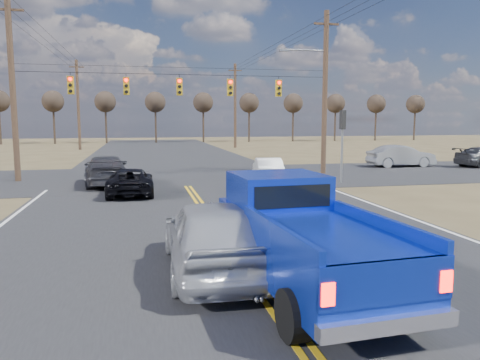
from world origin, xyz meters
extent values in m
plane|color=brown|center=(0.00, 0.00, 0.00)|extent=(160.00, 160.00, 0.00)
cube|color=#28282B|center=(0.00, 10.00, 0.00)|extent=(14.00, 120.00, 0.02)
cube|color=#28282B|center=(0.00, 18.00, 0.00)|extent=(120.00, 12.00, 0.02)
cylinder|color=#473323|center=(-9.00, 18.00, 5.00)|extent=(0.32, 0.32, 10.00)
cube|color=#473323|center=(-9.00, 18.00, 9.20)|extent=(1.60, 0.12, 0.12)
cylinder|color=#473323|center=(9.00, 18.00, 5.00)|extent=(0.32, 0.32, 10.00)
cube|color=#473323|center=(9.00, 18.00, 9.20)|extent=(1.60, 0.12, 0.12)
cylinder|color=black|center=(0.00, 18.00, 6.00)|extent=(18.00, 0.02, 0.02)
cylinder|color=black|center=(0.00, 18.00, 6.40)|extent=(18.00, 0.02, 0.02)
cube|color=#B28C14|center=(-6.00, 18.00, 5.30)|extent=(0.34, 0.24, 1.00)
cylinder|color=#FF0C05|center=(-6.00, 17.86, 5.63)|extent=(0.20, 0.06, 0.20)
cylinder|color=black|center=(-6.00, 17.86, 5.30)|extent=(0.20, 0.06, 0.20)
cylinder|color=black|center=(-6.00, 17.86, 4.97)|extent=(0.20, 0.06, 0.20)
cube|color=black|center=(-6.00, 17.83, 5.74)|extent=(0.24, 0.14, 0.03)
cube|color=#B28C14|center=(-3.00, 18.00, 5.30)|extent=(0.34, 0.24, 1.00)
cylinder|color=#FF0C05|center=(-3.00, 17.86, 5.63)|extent=(0.20, 0.06, 0.20)
cylinder|color=black|center=(-3.00, 17.86, 5.30)|extent=(0.20, 0.06, 0.20)
cylinder|color=black|center=(-3.00, 17.86, 4.97)|extent=(0.20, 0.06, 0.20)
cube|color=black|center=(-3.00, 17.83, 5.74)|extent=(0.24, 0.14, 0.03)
cube|color=#B28C14|center=(0.00, 18.00, 5.30)|extent=(0.34, 0.24, 1.00)
cylinder|color=#FF0C05|center=(0.00, 17.86, 5.63)|extent=(0.20, 0.06, 0.20)
cylinder|color=black|center=(0.00, 17.86, 5.30)|extent=(0.20, 0.06, 0.20)
cylinder|color=black|center=(0.00, 17.86, 4.97)|extent=(0.20, 0.06, 0.20)
cube|color=black|center=(0.00, 17.83, 5.74)|extent=(0.24, 0.14, 0.03)
cube|color=#B28C14|center=(3.00, 18.00, 5.30)|extent=(0.34, 0.24, 1.00)
cylinder|color=#FF0C05|center=(3.00, 17.86, 5.63)|extent=(0.20, 0.06, 0.20)
cylinder|color=black|center=(3.00, 17.86, 5.30)|extent=(0.20, 0.06, 0.20)
cylinder|color=black|center=(3.00, 17.86, 4.97)|extent=(0.20, 0.06, 0.20)
cube|color=black|center=(3.00, 17.83, 5.74)|extent=(0.24, 0.14, 0.03)
cube|color=#B28C14|center=(6.00, 18.00, 5.30)|extent=(0.34, 0.24, 1.00)
cylinder|color=#FF0C05|center=(6.00, 17.86, 5.63)|extent=(0.20, 0.06, 0.20)
cylinder|color=black|center=(6.00, 17.86, 5.30)|extent=(0.20, 0.06, 0.20)
cylinder|color=black|center=(6.00, 17.86, 4.97)|extent=(0.20, 0.06, 0.20)
cube|color=black|center=(6.00, 17.83, 5.74)|extent=(0.24, 0.14, 0.03)
cylinder|color=slate|center=(8.20, 13.50, 1.60)|extent=(0.12, 0.12, 3.20)
cube|color=black|center=(8.20, 13.50, 3.40)|extent=(0.24, 0.34, 1.00)
cylinder|color=slate|center=(7.60, 18.00, 7.60)|extent=(2.80, 0.10, 0.10)
cube|color=slate|center=(6.30, 18.00, 7.55)|extent=(0.55, 0.22, 0.14)
cylinder|color=#473323|center=(-9.00, 46.00, 5.00)|extent=(0.32, 0.32, 10.00)
cube|color=#473323|center=(-9.00, 46.00, 9.20)|extent=(1.60, 0.12, 0.12)
cylinder|color=#473323|center=(9.00, 46.00, 5.00)|extent=(0.32, 0.32, 10.00)
cube|color=#473323|center=(9.00, 46.00, 9.20)|extent=(1.60, 0.12, 0.12)
cylinder|color=black|center=(-9.00, 17.00, 9.30)|extent=(0.02, 58.00, 0.02)
cylinder|color=black|center=(-8.30, 17.00, 9.30)|extent=(0.02, 58.00, 0.02)
cylinder|color=black|center=(8.30, 17.00, 9.30)|extent=(0.02, 58.00, 0.02)
cylinder|color=black|center=(9.00, 17.00, 9.30)|extent=(0.02, 58.00, 0.02)
cylinder|color=black|center=(9.70, 17.00, 9.30)|extent=(0.02, 58.00, 0.02)
cylinder|color=#33261C|center=(-21.00, 60.00, 2.75)|extent=(0.28, 0.28, 5.50)
cylinder|color=#33261C|center=(-14.00, 60.00, 2.75)|extent=(0.28, 0.28, 5.50)
sphere|color=#2D231C|center=(-14.00, 60.00, 5.90)|extent=(3.00, 3.00, 3.00)
cylinder|color=#33261C|center=(-7.00, 60.00, 2.75)|extent=(0.28, 0.28, 5.50)
sphere|color=#2D231C|center=(-7.00, 60.00, 5.90)|extent=(3.00, 3.00, 3.00)
cylinder|color=#33261C|center=(0.00, 60.00, 2.75)|extent=(0.28, 0.28, 5.50)
sphere|color=#2D231C|center=(0.00, 60.00, 5.90)|extent=(3.00, 3.00, 3.00)
cylinder|color=#33261C|center=(7.00, 60.00, 2.75)|extent=(0.28, 0.28, 5.50)
sphere|color=#2D231C|center=(7.00, 60.00, 5.90)|extent=(3.00, 3.00, 3.00)
cylinder|color=#33261C|center=(14.00, 60.00, 2.75)|extent=(0.28, 0.28, 5.50)
sphere|color=#2D231C|center=(14.00, 60.00, 5.90)|extent=(3.00, 3.00, 3.00)
cylinder|color=#33261C|center=(21.00, 60.00, 2.75)|extent=(0.28, 0.28, 5.50)
sphere|color=#2D231C|center=(21.00, 60.00, 5.90)|extent=(3.00, 3.00, 3.00)
cylinder|color=#33261C|center=(28.00, 60.00, 2.75)|extent=(0.28, 0.28, 5.50)
sphere|color=#2D231C|center=(28.00, 60.00, 5.90)|extent=(3.00, 3.00, 3.00)
cylinder|color=#33261C|center=(35.00, 60.00, 2.75)|extent=(0.28, 0.28, 5.50)
sphere|color=#2D231C|center=(35.00, 60.00, 5.90)|extent=(3.00, 3.00, 3.00)
cylinder|color=#33261C|center=(42.00, 60.00, 2.75)|extent=(0.28, 0.28, 5.50)
sphere|color=#2D231C|center=(42.00, 60.00, 5.90)|extent=(3.00, 3.00, 3.00)
cylinder|color=black|center=(-0.08, -3.17, 0.42)|extent=(0.39, 0.87, 0.85)
cylinder|color=black|center=(1.93, -3.03, 0.42)|extent=(0.39, 0.87, 0.85)
cylinder|color=black|center=(-0.33, 0.65, 0.42)|extent=(0.39, 0.87, 0.85)
cylinder|color=black|center=(1.68, 0.78, 0.42)|extent=(0.39, 0.87, 0.85)
cube|color=#102AAF|center=(0.80, -1.19, 0.95)|extent=(2.50, 5.86, 1.06)
cube|color=#102AAF|center=(0.70, 0.34, 1.82)|extent=(2.08, 1.93, 0.76)
cube|color=black|center=(0.76, -0.54, 1.82)|extent=(1.70, 0.18, 0.48)
cube|color=#102AAF|center=(-0.13, -2.37, 1.59)|extent=(0.34, 3.50, 0.21)
cube|color=#102AAF|center=(1.88, -2.24, 1.59)|extent=(0.34, 3.50, 0.21)
cube|color=#102AAF|center=(0.99, -4.03, 1.17)|extent=(2.12, 0.22, 0.64)
cube|color=silver|center=(0.99, -4.10, 0.58)|extent=(2.18, 0.33, 0.23)
cube|color=#FF0C05|center=(0.06, -4.13, 1.11)|extent=(0.19, 0.08, 0.32)
cube|color=#FF0C05|center=(1.92, -4.01, 1.11)|extent=(0.19, 0.08, 0.32)
imported|color=#B2B4BB|center=(-0.80, 0.38, 0.85)|extent=(2.10, 5.04, 1.70)
imported|color=black|center=(-2.80, 11.99, 0.61)|extent=(2.05, 4.38, 1.21)
imported|color=silver|center=(4.65, 15.50, 0.65)|extent=(1.96, 4.11, 1.30)
imported|color=#35353A|center=(-4.11, 15.50, 0.77)|extent=(2.65, 5.47, 1.53)
imported|color=gray|center=(16.12, 20.82, 0.78)|extent=(1.76, 4.79, 1.57)
camera|label=1|loc=(-2.33, -9.72, 3.43)|focal=35.00mm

